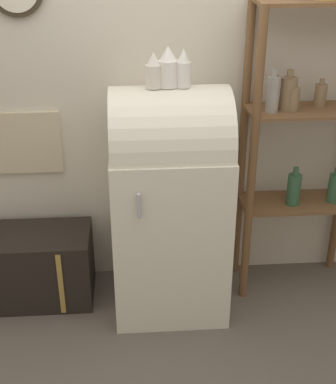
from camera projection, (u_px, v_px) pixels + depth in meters
ground_plane at (172, 320)px, 3.26m from camera, size 12.00×12.00×0.00m
wall_back at (164, 77)px, 3.17m from camera, size 7.00×0.09×2.70m
refrigerator at (169, 198)px, 3.14m from camera, size 0.67×0.68×1.39m
suitcase_trunk at (31, 266)px, 3.37m from camera, size 0.77×0.42×0.46m
shelf_unit at (304, 137)px, 3.17m from camera, size 0.73×0.33×1.81m
vase_left at (153, 71)px, 2.79m from camera, size 0.09×0.09×0.19m
vase_center at (168, 68)px, 2.80m from camera, size 0.11×0.11×0.21m
vase_right at (183, 69)px, 2.79m from camera, size 0.08×0.08×0.20m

